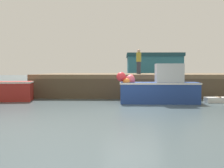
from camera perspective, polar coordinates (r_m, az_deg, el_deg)
ground at (r=12.54m, az=4.29°, el=-5.40°), size 120.00×160.00×0.10m
pier at (r=20.22m, az=6.43°, el=1.37°), size 14.65×7.70×1.47m
fishing_boat_near_left at (r=16.96m, az=-21.19°, el=-1.27°), size 3.35×1.90×1.10m
fishing_boat_near_right at (r=14.97m, az=9.53°, el=-0.75°), size 4.33×1.46×2.08m
rowboat at (r=16.19m, az=20.77°, el=-3.02°), size 1.46×0.76×0.32m
dockworker at (r=19.41m, az=5.46°, el=4.56°), size 0.34×0.34×1.70m
warehouse at (r=43.62m, az=8.41°, el=3.35°), size 8.22×6.89×4.22m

